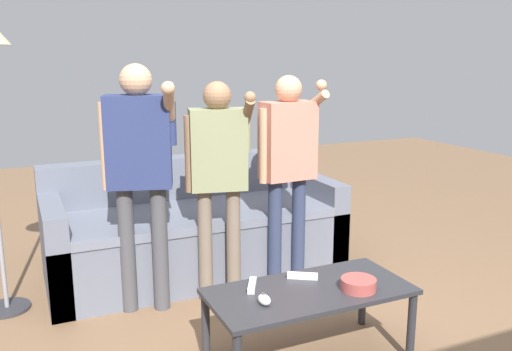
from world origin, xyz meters
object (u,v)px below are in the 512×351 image
(player_right, at_px, (288,156))
(snack_bowl, at_px, (358,284))
(coffee_table, at_px, (309,298))
(game_remote_nunchuk, at_px, (264,300))
(game_remote_wand_far, at_px, (252,285))
(game_remote_wand_near, at_px, (303,276))
(player_center, at_px, (218,166))
(couch, at_px, (195,232))
(player_left, at_px, (140,160))

(player_right, bearing_deg, snack_bowl, -97.02)
(coffee_table, distance_m, player_right, 1.14)
(game_remote_nunchuk, relative_size, player_right, 0.06)
(coffee_table, relative_size, game_remote_wand_far, 6.80)
(game_remote_wand_far, bearing_deg, snack_bowl, -26.47)
(game_remote_nunchuk, distance_m, player_right, 1.27)
(game_remote_wand_near, bearing_deg, coffee_table, -103.73)
(player_right, bearing_deg, player_center, -177.34)
(snack_bowl, bearing_deg, game_remote_wand_far, 153.53)
(coffee_table, bearing_deg, snack_bowl, -25.81)
(coffee_table, xyz_separation_m, player_right, (0.35, 0.93, 0.56))
(couch, distance_m, snack_bowl, 1.59)
(player_left, bearing_deg, couch, 45.23)
(game_remote_wand_near, xyz_separation_m, game_remote_wand_far, (-0.30, -0.00, 0.00))
(player_center, relative_size, game_remote_wand_near, 9.02)
(couch, xyz_separation_m, game_remote_wand_near, (0.19, -1.29, 0.12))
(coffee_table, xyz_separation_m, game_remote_wand_near, (0.03, 0.14, 0.06))
(player_right, bearing_deg, game_remote_wand_near, -111.88)
(coffee_table, bearing_deg, game_remote_wand_far, 152.97)
(game_remote_nunchuk, height_order, player_center, player_center)
(snack_bowl, distance_m, player_center, 1.18)
(game_remote_nunchuk, distance_m, player_center, 1.08)
(game_remote_nunchuk, relative_size, player_center, 0.06)
(snack_bowl, distance_m, player_right, 1.15)
(game_remote_wand_near, bearing_deg, couch, 98.46)
(game_remote_nunchuk, bearing_deg, player_left, 109.75)
(game_remote_wand_far, bearing_deg, player_center, 82.02)
(game_remote_wand_near, height_order, game_remote_wand_far, same)
(couch, distance_m, player_left, 0.96)
(couch, height_order, player_center, player_center)
(coffee_table, height_order, game_remote_wand_near, game_remote_wand_near)
(couch, relative_size, coffee_table, 2.00)
(player_left, bearing_deg, coffee_table, -55.49)
(snack_bowl, relative_size, player_center, 0.13)
(game_remote_nunchuk, distance_m, player_left, 1.19)
(coffee_table, xyz_separation_m, snack_bowl, (0.22, -0.11, 0.08))
(player_center, distance_m, player_right, 0.51)
(game_remote_nunchuk, xyz_separation_m, game_remote_wand_near, (0.32, 0.20, -0.01))
(snack_bowl, relative_size, player_right, 0.12)
(coffee_table, bearing_deg, player_right, 69.26)
(game_remote_wand_far, bearing_deg, player_left, 115.37)
(game_remote_nunchuk, bearing_deg, coffee_table, 11.98)
(couch, height_order, game_remote_wand_near, couch)
(snack_bowl, distance_m, game_remote_nunchuk, 0.51)
(player_center, bearing_deg, game_remote_wand_far, -97.98)
(coffee_table, distance_m, player_center, 1.07)
(snack_bowl, xyz_separation_m, player_left, (-0.87, 1.05, 0.53))
(game_remote_nunchuk, relative_size, player_left, 0.06)
(coffee_table, distance_m, game_remote_wand_far, 0.30)
(couch, bearing_deg, game_remote_wand_far, -94.63)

